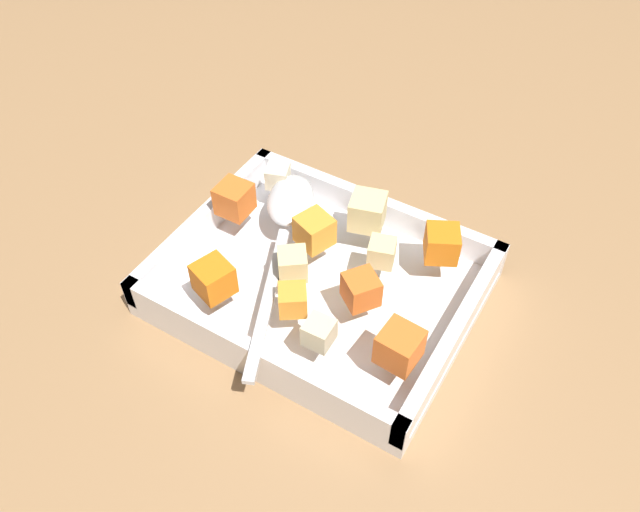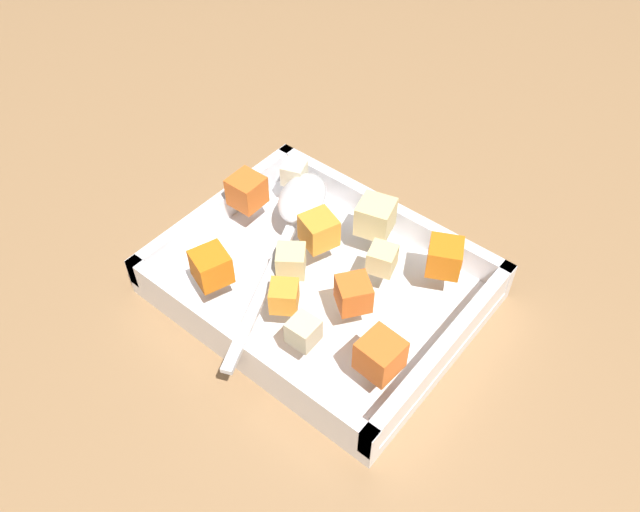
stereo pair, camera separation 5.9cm
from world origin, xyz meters
name	(u,v)px [view 1 (the left image)]	position (x,y,z in m)	size (l,w,h in m)	color
ground_plane	(326,286)	(0.00, 0.00, 0.00)	(4.00, 4.00, 0.00)	#936D47
baking_dish	(320,285)	(0.00, 0.01, 0.01)	(0.28, 0.22, 0.04)	silver
carrot_chunk_far_left	(442,243)	(-0.09, -0.05, 0.06)	(0.03, 0.03, 0.03)	orange
carrot_chunk_near_right	(361,289)	(-0.05, 0.03, 0.06)	(0.03, 0.03, 0.03)	orange
carrot_chunk_under_handle	(400,347)	(-0.11, 0.07, 0.06)	(0.03, 0.03, 0.03)	orange
carrot_chunk_corner_se	(314,231)	(0.02, -0.01, 0.06)	(0.03, 0.03, 0.03)	orange
carrot_chunk_mid_right	(214,279)	(0.06, 0.09, 0.06)	(0.03, 0.03, 0.03)	orange
carrot_chunk_corner_nw	(234,199)	(0.11, -0.01, 0.06)	(0.03, 0.03, 0.03)	orange
carrot_chunk_near_spoon	(293,300)	(-0.01, 0.07, 0.06)	(0.02, 0.02, 0.02)	orange
potato_chunk_mid_left	(382,252)	(-0.05, -0.02, 0.06)	(0.02, 0.02, 0.02)	#E0CC89
potato_chunk_front_center	(319,332)	(-0.04, 0.09, 0.06)	(0.02, 0.02, 0.02)	beige
potato_chunk_corner_ne	(367,211)	(-0.01, -0.06, 0.06)	(0.03, 0.03, 0.03)	#E0CC89
potato_chunk_far_right	(278,176)	(0.09, -0.06, 0.06)	(0.02, 0.02, 0.02)	beige
potato_chunk_heap_top	(292,264)	(0.02, 0.03, 0.06)	(0.03, 0.03, 0.03)	#E0CC89
serving_spoon	(288,210)	(0.06, -0.03, 0.05)	(0.12, 0.23, 0.02)	silver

